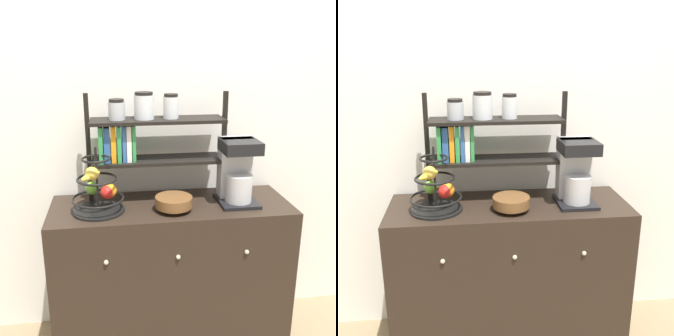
{
  "view_description": "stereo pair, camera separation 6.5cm",
  "coord_description": "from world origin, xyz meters",
  "views": [
    {
      "loc": [
        -0.31,
        -1.75,
        1.69
      ],
      "look_at": [
        -0.02,
        0.23,
        1.08
      ],
      "focal_mm": 42.0,
      "sensor_mm": 36.0,
      "label": 1
    },
    {
      "loc": [
        -0.24,
        -1.76,
        1.69
      ],
      "look_at": [
        -0.02,
        0.23,
        1.08
      ],
      "focal_mm": 42.0,
      "sensor_mm": 36.0,
      "label": 2
    }
  ],
  "objects": [
    {
      "name": "wall_back",
      "position": [
        0.0,
        0.51,
        1.3
      ],
      "size": [
        7.0,
        0.05,
        2.6
      ],
      "primitive_type": "cube",
      "color": "silver",
      "rests_on": "ground_plane"
    },
    {
      "name": "sideboard",
      "position": [
        0.0,
        0.23,
        0.43
      ],
      "size": [
        1.31,
        0.48,
        0.87
      ],
      "color": "black",
      "rests_on": "ground_plane"
    },
    {
      "name": "coffee_maker",
      "position": [
        0.36,
        0.23,
        1.05
      ],
      "size": [
        0.21,
        0.24,
        0.36
      ],
      "color": "black",
      "rests_on": "sideboard"
    },
    {
      "name": "fruit_stand",
      "position": [
        -0.39,
        0.2,
        0.98
      ],
      "size": [
        0.28,
        0.28,
        0.35
      ],
      "color": "black",
      "rests_on": "sideboard"
    },
    {
      "name": "wooden_bowl",
      "position": [
        0.0,
        0.14,
        0.92
      ],
      "size": [
        0.2,
        0.2,
        0.08
      ],
      "color": "brown",
      "rests_on": "sideboard"
    },
    {
      "name": "shelf_hutch",
      "position": [
        -0.15,
        0.33,
        1.25
      ],
      "size": [
        0.77,
        0.2,
        0.6
      ],
      "color": "black",
      "rests_on": "sideboard"
    }
  ]
}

